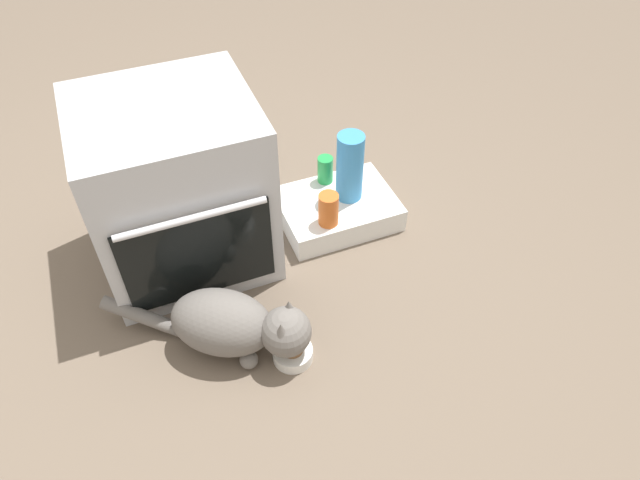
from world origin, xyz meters
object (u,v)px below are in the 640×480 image
(oven, at_px, (177,188))
(water_bottle, at_px, (350,167))
(pantry_cabinet, at_px, (337,209))
(sauce_jar, at_px, (328,209))
(cat, at_px, (234,324))
(soda_can, at_px, (325,170))
(food_bowl, at_px, (293,353))

(oven, bearing_deg, water_bottle, -2.84)
(pantry_cabinet, xyz_separation_m, sauce_jar, (-0.09, -0.11, 0.12))
(water_bottle, bearing_deg, sauce_jar, -139.89)
(oven, relative_size, pantry_cabinet, 1.42)
(cat, height_order, soda_can, cat)
(oven, height_order, food_bowl, oven)
(water_bottle, distance_m, sauce_jar, 0.20)
(sauce_jar, distance_m, soda_can, 0.26)
(oven, distance_m, cat, 0.56)
(cat, distance_m, soda_can, 0.84)
(food_bowl, distance_m, water_bottle, 0.79)
(oven, height_order, water_bottle, oven)
(food_bowl, distance_m, soda_can, 0.84)
(oven, height_order, cat, oven)
(cat, distance_m, sauce_jar, 0.61)
(sauce_jar, bearing_deg, food_bowl, -124.58)
(cat, bearing_deg, oven, 129.75)
(pantry_cabinet, bearing_deg, soda_can, 90.10)
(oven, relative_size, soda_can, 5.65)
(pantry_cabinet, relative_size, cat, 0.73)
(cat, distance_m, water_bottle, 0.80)
(oven, distance_m, pantry_cabinet, 0.69)
(pantry_cabinet, height_order, soda_can, soda_can)
(soda_can, bearing_deg, sauce_jar, -109.50)
(cat, bearing_deg, soda_can, 81.13)
(water_bottle, bearing_deg, oven, 177.16)
(oven, relative_size, water_bottle, 2.26)
(cat, bearing_deg, food_bowl, 0.00)
(sauce_jar, bearing_deg, pantry_cabinet, 52.18)
(food_bowl, bearing_deg, cat, 145.16)
(oven, distance_m, soda_can, 0.65)
(soda_can, bearing_deg, cat, -133.71)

